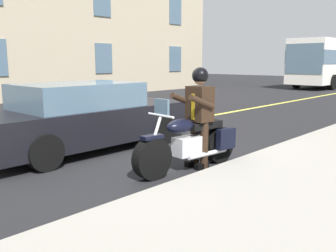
% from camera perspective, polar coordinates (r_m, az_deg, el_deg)
% --- Properties ---
extents(ground_plane, '(80.00, 80.00, 0.00)m').
position_cam_1_polar(ground_plane, '(7.60, -4.00, -4.00)').
color(ground_plane, black).
extents(lane_center_stripe, '(60.00, 0.16, 0.01)m').
position_cam_1_polar(lane_center_stripe, '(9.13, -12.61, -1.81)').
color(lane_center_stripe, '#E5DB4C').
rests_on(lane_center_stripe, ground_plane).
extents(motorcycle_main, '(2.22, 0.74, 1.26)m').
position_cam_1_polar(motorcycle_main, '(6.29, 3.58, -2.72)').
color(motorcycle_main, black).
rests_on(motorcycle_main, ground_plane).
extents(rider_main, '(0.66, 0.60, 1.74)m').
position_cam_1_polar(rider_main, '(6.32, 4.85, 2.70)').
color(rider_main, black).
rests_on(rider_main, ground_plane).
extents(bus_far, '(11.05, 2.70, 3.30)m').
position_cam_1_polar(bus_far, '(30.05, 24.44, 9.19)').
color(bus_far, white).
rests_on(bus_far, ground_plane).
extents(car_silver, '(4.60, 1.92, 1.40)m').
position_cam_1_polar(car_silver, '(7.90, -12.81, 1.41)').
color(car_silver, black).
rests_on(car_silver, ground_plane).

